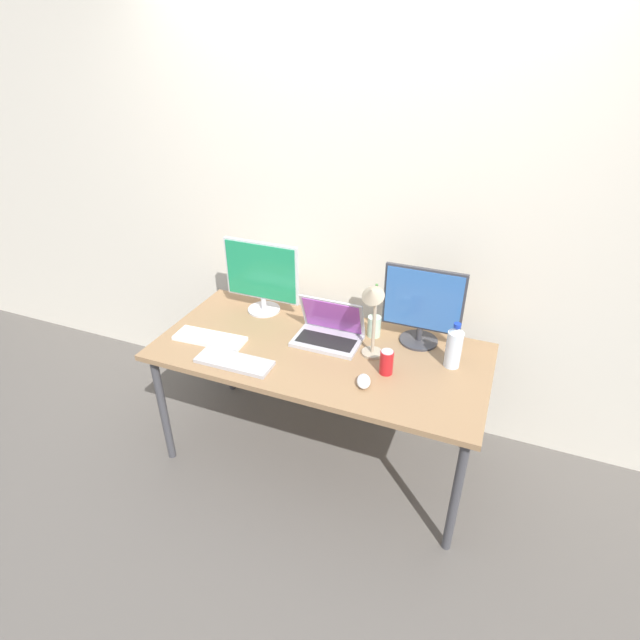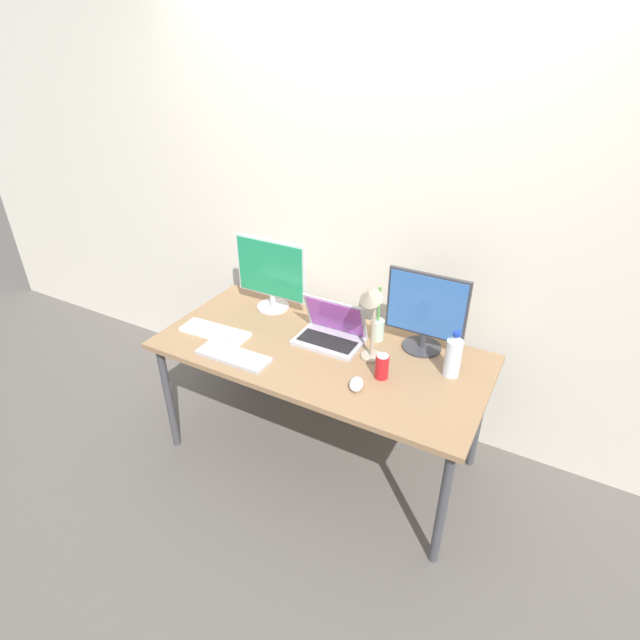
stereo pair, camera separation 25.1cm
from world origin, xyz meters
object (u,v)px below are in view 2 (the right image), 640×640
(monitor_left, at_px, (271,273))
(keyboard_main, at_px, (215,332))
(laptop_silver, at_px, (331,332))
(mouse_by_keyboard, at_px, (356,384))
(desk_lamp, at_px, (371,310))
(monitor_center, at_px, (426,311))
(keyboard_aux, at_px, (234,356))
(bamboo_vase, at_px, (377,328))
(work_desk, at_px, (320,359))
(water_bottle, at_px, (453,355))
(soda_can_near_keyboard, at_px, (382,366))

(monitor_left, height_order, keyboard_main, monitor_left)
(laptop_silver, height_order, mouse_by_keyboard, laptop_silver)
(desk_lamp, bearing_deg, mouse_by_keyboard, -80.45)
(laptop_silver, xyz_separation_m, desk_lamp, (0.26, -0.09, 0.24))
(monitor_left, bearing_deg, monitor_center, 0.32)
(keyboard_aux, height_order, bamboo_vase, bamboo_vase)
(laptop_silver, bearing_deg, work_desk, -94.64)
(laptop_silver, bearing_deg, monitor_left, 161.58)
(keyboard_aux, bearing_deg, monitor_center, 33.31)
(desk_lamp, bearing_deg, work_desk, -175.47)
(keyboard_main, bearing_deg, work_desk, 9.91)
(work_desk, bearing_deg, monitor_center, 30.57)
(monitor_center, xyz_separation_m, water_bottle, (0.20, -0.16, -0.11))
(monitor_left, xyz_separation_m, soda_can_near_keyboard, (0.84, -0.33, -0.17))
(work_desk, xyz_separation_m, mouse_by_keyboard, (0.30, -0.20, 0.08))
(bamboo_vase, bearing_deg, monitor_center, 7.41)
(water_bottle, bearing_deg, laptop_silver, -179.47)
(keyboard_main, distance_m, keyboard_aux, 0.27)
(monitor_center, relative_size, keyboard_main, 1.09)
(bamboo_vase, bearing_deg, monitor_left, 177.83)
(mouse_by_keyboard, bearing_deg, monitor_center, 54.41)
(laptop_silver, height_order, keyboard_aux, laptop_silver)
(keyboard_aux, distance_m, water_bottle, 1.09)
(work_desk, bearing_deg, desk_lamp, 4.53)
(soda_can_near_keyboard, bearing_deg, work_desk, 169.77)
(monitor_left, xyz_separation_m, desk_lamp, (0.73, -0.25, 0.07))
(work_desk, relative_size, keyboard_aux, 4.41)
(soda_can_near_keyboard, bearing_deg, keyboard_aux, -164.00)
(bamboo_vase, bearing_deg, soda_can_near_keyboard, -63.49)
(bamboo_vase, bearing_deg, keyboard_aux, -137.96)
(soda_can_near_keyboard, bearing_deg, water_bottle, 32.28)
(keyboard_aux, xyz_separation_m, bamboo_vase, (0.57, 0.52, 0.06))
(laptop_silver, relative_size, bamboo_vase, 1.12)
(bamboo_vase, bearing_deg, keyboard_main, -155.00)
(laptop_silver, bearing_deg, keyboard_aux, -133.33)
(keyboard_main, height_order, water_bottle, water_bottle)
(mouse_by_keyboard, bearing_deg, laptop_silver, 116.85)
(bamboo_vase, relative_size, desk_lamp, 0.71)
(desk_lamp, bearing_deg, bamboo_vase, 101.53)
(monitor_left, xyz_separation_m, bamboo_vase, (0.69, -0.03, -0.16))
(monitor_center, bearing_deg, work_desk, -149.43)
(monitor_left, bearing_deg, work_desk, -29.63)
(laptop_silver, distance_m, keyboard_aux, 0.53)
(keyboard_aux, xyz_separation_m, soda_can_near_keyboard, (0.73, 0.21, 0.05))
(laptop_silver, relative_size, keyboard_aux, 0.89)
(keyboard_aux, height_order, water_bottle, water_bottle)
(monitor_left, bearing_deg, water_bottle, -7.72)
(soda_can_near_keyboard, bearing_deg, mouse_by_keyboard, -118.84)
(work_desk, relative_size, water_bottle, 7.14)
(mouse_by_keyboard, distance_m, desk_lamp, 0.36)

